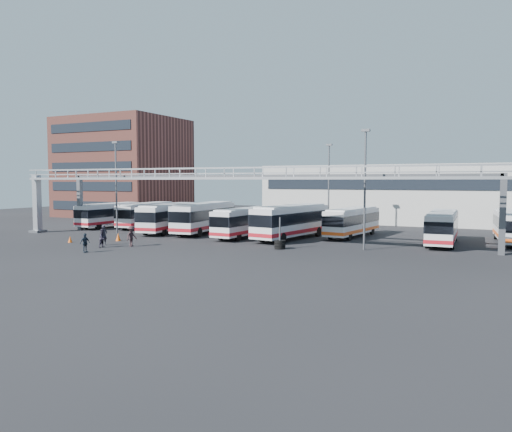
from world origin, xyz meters
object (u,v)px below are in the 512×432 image
at_px(bus_2, 169,217).
at_px(light_pole_back, 329,182).
at_px(bus_1, 146,214).
at_px(pedestrian_a, 104,235).
at_px(pedestrian_c, 132,236).
at_px(cone_left, 70,239).
at_px(light_pole_mid, 365,183).
at_px(bus_4, 246,221).
at_px(cone_right, 118,237).
at_px(bus_3, 204,216).
at_px(tire_stack, 280,244).
at_px(pedestrian_d, 85,243).
at_px(bus_8, 442,226).
at_px(bus_9, 511,225).
at_px(light_pole_left, 116,182).
at_px(bus_5, 291,220).
at_px(pedestrian_b, 103,238).
at_px(bus_0, 110,214).
at_px(bus_6, 352,221).

bearing_deg(bus_2, light_pole_back, 25.40).
distance_m(bus_1, pedestrian_a, 17.13).
height_order(pedestrian_c, cone_left, pedestrian_c).
bearing_deg(bus_1, light_pole_mid, -21.57).
relative_size(light_pole_back, bus_4, 1.01).
distance_m(pedestrian_c, cone_right, 4.84).
height_order(bus_1, bus_2, bus_2).
xyz_separation_m(bus_3, bus_4, (5.96, -1.43, -0.21)).
relative_size(cone_left, tire_stack, 0.23).
distance_m(pedestrian_c, tire_stack, 13.32).
bearing_deg(pedestrian_a, pedestrian_d, -147.78).
xyz_separation_m(bus_8, bus_9, (5.71, 3.75, 0.00)).
bearing_deg(pedestrian_c, cone_left, 94.27).
bearing_deg(cone_left, light_pole_left, 100.71).
distance_m(bus_2, bus_5, 14.98).
height_order(bus_3, bus_9, bus_3).
distance_m(light_pole_mid, bus_4, 14.54).
distance_m(light_pole_mid, cone_right, 24.21).
xyz_separation_m(bus_3, pedestrian_b, (-1.75, -14.00, -1.07)).
xyz_separation_m(bus_0, bus_5, (25.48, -1.93, 0.22)).
bearing_deg(bus_9, bus_1, 178.28).
relative_size(light_pole_back, cone_right, 13.30).
bearing_deg(bus_5, light_pole_back, 95.45).
distance_m(bus_0, cone_right, 15.28).
bearing_deg(bus_5, bus_0, -175.86).
xyz_separation_m(light_pole_left, tire_stack, (21.32, -3.58, -5.26)).
xyz_separation_m(bus_2, bus_9, (34.82, 5.94, -0.09)).
distance_m(bus_5, pedestrian_a, 18.10).
bearing_deg(bus_2, pedestrian_d, -86.94).
relative_size(bus_5, pedestrian_c, 6.28).
height_order(bus_0, pedestrian_d, bus_0).
distance_m(pedestrian_a, cone_right, 3.36).
relative_size(bus_8, pedestrian_b, 6.19).
xyz_separation_m(pedestrian_d, cone_right, (-3.02, 7.36, -0.41)).
bearing_deg(pedestrian_b, bus_2, 11.44).
distance_m(bus_3, tire_stack, 15.04).
relative_size(bus_0, bus_5, 0.86).
height_order(bus_3, bus_8, bus_3).
relative_size(bus_8, pedestrian_c, 5.55).
height_order(bus_1, bus_3, bus_3).
distance_m(pedestrian_a, pedestrian_d, 4.65).
xyz_separation_m(light_pole_left, light_pole_mid, (28.00, -1.00, 0.00)).
relative_size(bus_6, cone_right, 13.25).
xyz_separation_m(light_pole_left, pedestrian_c, (8.73, -7.92, -4.81)).
relative_size(bus_5, cone_left, 18.56).
xyz_separation_m(light_pole_mid, pedestrian_d, (-20.22, -11.56, -4.94)).
relative_size(pedestrian_a, tire_stack, 0.67).
relative_size(bus_1, bus_2, 0.95).
relative_size(bus_2, bus_4, 1.08).
xyz_separation_m(bus_4, tire_stack, (6.70, -6.56, -1.22)).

